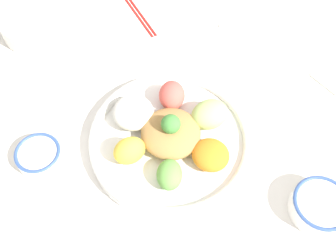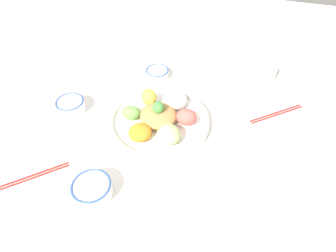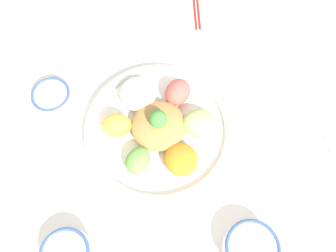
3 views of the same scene
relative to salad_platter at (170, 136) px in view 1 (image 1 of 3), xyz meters
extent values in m
plane|color=white|center=(0.04, -0.02, -0.03)|extent=(2.40, 2.40, 0.00)
cylinder|color=white|center=(0.00, 0.00, -0.02)|extent=(0.34, 0.34, 0.02)
torus|color=white|center=(0.00, 0.00, 0.00)|extent=(0.34, 0.34, 0.02)
ellipsoid|color=#B7DB7A|center=(0.07, 0.05, 0.02)|extent=(0.10, 0.10, 0.05)
ellipsoid|color=#E55B51|center=(-0.01, 0.09, 0.02)|extent=(0.06, 0.07, 0.06)
ellipsoid|color=white|center=(-0.08, 0.03, 0.02)|extent=(0.11, 0.11, 0.05)
ellipsoid|color=yellow|center=(-0.07, -0.06, 0.02)|extent=(0.08, 0.08, 0.06)
ellipsoid|color=#6BAD4C|center=(0.01, -0.09, 0.02)|extent=(0.06, 0.07, 0.05)
ellipsoid|color=orange|center=(0.09, -0.04, 0.01)|extent=(0.10, 0.09, 0.04)
ellipsoid|color=#AD7F47|center=(0.00, 0.00, 0.02)|extent=(0.12, 0.12, 0.05)
sphere|color=#478E3D|center=(0.00, 0.00, 0.05)|extent=(0.04, 0.04, 0.04)
cylinder|color=white|center=(0.30, -0.10, -0.01)|extent=(0.11, 0.11, 0.04)
torus|color=#38569E|center=(0.30, -0.10, 0.01)|extent=(0.11, 0.11, 0.01)
cylinder|color=maroon|center=(0.30, -0.10, 0.01)|extent=(0.09, 0.09, 0.00)
cylinder|color=white|center=(-0.26, -0.09, -0.01)|extent=(0.09, 0.09, 0.03)
torus|color=#38569E|center=(-0.26, -0.09, 0.00)|extent=(0.09, 0.09, 0.01)
cylinder|color=#5B3319|center=(-0.26, -0.09, 0.00)|extent=(0.08, 0.08, 0.00)
cylinder|color=silver|center=(-0.38, 0.27, 0.00)|extent=(0.20, 0.20, 0.05)
ellipsoid|color=tan|center=(-0.38, 0.27, 0.02)|extent=(0.17, 0.17, 0.02)
cylinder|color=red|center=(-0.16, 0.38, -0.02)|extent=(0.14, 0.17, 0.01)
cylinder|color=red|center=(-0.16, 0.38, -0.02)|extent=(0.14, 0.17, 0.01)
cube|color=beige|center=(0.11, 0.37, -0.02)|extent=(0.09, 0.02, 0.01)
ellipsoid|color=beige|center=(0.17, 0.37, -0.02)|extent=(0.05, 0.04, 0.01)
cube|color=beige|center=(0.32, 0.22, -0.02)|extent=(0.07, 0.06, 0.01)
camera|label=1|loc=(0.07, -0.40, 0.70)|focal=42.00mm
camera|label=2|loc=(0.63, 0.21, 0.66)|focal=30.00mm
camera|label=3|loc=(0.18, -0.22, 0.68)|focal=35.00mm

